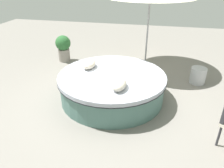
# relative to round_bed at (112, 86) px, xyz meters

# --- Properties ---
(ground_plane) EXTENTS (16.00, 16.00, 0.00)m
(ground_plane) POSITION_rel_round_bed_xyz_m (0.00, 0.00, -0.32)
(ground_plane) COLOR gray
(round_bed) EXTENTS (2.47, 2.47, 0.62)m
(round_bed) POSITION_rel_round_bed_xyz_m (0.00, 0.00, 0.00)
(round_bed) COLOR #4C726B
(round_bed) RESTS_ON ground_plane
(throw_pillow_0) EXTENTS (0.49, 0.29, 0.20)m
(throw_pillow_0) POSITION_rel_round_bed_xyz_m (-0.26, -0.62, 0.40)
(throw_pillow_0) COLOR beige
(throw_pillow_0) RESTS_ON round_bed
(throw_pillow_1) EXTENTS (0.51, 0.29, 0.19)m
(throw_pillow_1) POSITION_rel_round_bed_xyz_m (0.60, 0.28, 0.40)
(throw_pillow_1) COLOR beige
(throw_pillow_1) RESTS_ON round_bed
(planter) EXTENTS (0.49, 0.49, 0.86)m
(planter) POSITION_rel_round_bed_xyz_m (-2.00, -2.09, 0.17)
(planter) COLOR gray
(planter) RESTS_ON ground_plane
(side_table) EXTENTS (0.41, 0.41, 0.43)m
(side_table) POSITION_rel_round_bed_xyz_m (-1.26, 2.09, -0.10)
(side_table) COLOR #B7B7BC
(side_table) RESTS_ON ground_plane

